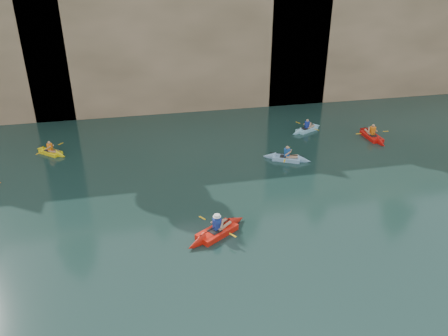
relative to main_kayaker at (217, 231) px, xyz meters
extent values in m
plane|color=black|center=(-0.79, -3.55, -0.18)|extent=(160.00, 160.00, 0.00)
cube|color=tan|center=(-0.79, 26.45, 5.82)|extent=(70.00, 16.00, 12.00)
cube|color=tan|center=(1.21, 19.05, 5.52)|extent=(24.00, 2.40, 11.40)
cube|color=tan|center=(21.21, 19.05, 4.74)|extent=(26.00, 2.40, 9.84)
cube|color=black|center=(-4.79, 18.40, 1.42)|extent=(3.50, 1.00, 3.20)
cube|color=black|center=(9.21, 18.40, 2.07)|extent=(5.00, 1.00, 4.50)
cube|color=red|center=(0.00, 0.00, -0.02)|extent=(2.82, 2.25, 0.32)
cone|color=red|center=(1.10, 0.71, -0.02)|extent=(1.28, 1.24, 0.83)
cone|color=red|center=(-1.10, -0.71, -0.02)|extent=(1.28, 1.24, 0.83)
cube|color=black|center=(-0.13, -0.08, 0.11)|extent=(0.75, 0.74, 0.04)
cube|color=#1B3596|center=(0.00, 0.00, 0.42)|extent=(0.43, 0.39, 0.53)
sphere|color=tan|center=(0.00, 0.00, 0.80)|extent=(0.22, 0.22, 0.22)
cylinder|color=black|center=(0.00, 0.00, 0.28)|extent=(1.89, 1.24, 0.04)
cube|color=gold|center=(-0.55, 0.85, 0.28)|extent=(0.30, 0.40, 0.02)
cube|color=gold|center=(0.55, -0.85, 0.28)|extent=(0.30, 0.40, 0.02)
cylinder|color=white|center=(0.00, 0.00, 0.84)|extent=(0.38, 0.38, 0.11)
cube|color=#7FAED6|center=(6.00, 7.13, -0.04)|extent=(2.48, 1.80, 0.27)
cone|color=#7FAED6|center=(6.99, 6.60, -0.04)|extent=(1.09, 1.05, 0.74)
cone|color=#7FAED6|center=(5.00, 7.66, -0.04)|extent=(1.09, 1.05, 0.74)
cube|color=black|center=(5.87, 7.20, 0.06)|extent=(0.70, 0.67, 0.04)
cube|color=#1C4D9A|center=(6.00, 7.13, 0.35)|extent=(0.40, 0.35, 0.50)
sphere|color=tan|center=(6.00, 7.13, 0.71)|extent=(0.21, 0.21, 0.21)
cylinder|color=black|center=(6.00, 7.13, 0.23)|extent=(1.95, 1.06, 0.04)
cube|color=gold|center=(6.46, 8.01, 0.23)|extent=(0.27, 0.41, 0.02)
cube|color=gold|center=(5.53, 6.25, 0.23)|extent=(0.27, 0.41, 0.02)
cube|color=red|center=(13.23, 9.36, -0.04)|extent=(0.83, 2.72, 0.29)
cone|color=red|center=(13.24, 10.64, -0.04)|extent=(0.79, 0.96, 0.78)
cone|color=red|center=(13.23, 8.08, -0.04)|extent=(0.79, 0.96, 0.78)
cube|color=black|center=(13.23, 9.21, 0.08)|extent=(0.49, 0.55, 0.04)
cube|color=orange|center=(13.23, 9.36, 0.38)|extent=(0.23, 0.36, 0.52)
sphere|color=tan|center=(13.23, 9.36, 0.76)|extent=(0.22, 0.22, 0.22)
cylinder|color=black|center=(13.23, 9.36, 0.25)|extent=(0.05, 2.32, 0.04)
cube|color=gold|center=(12.17, 9.37, 0.25)|extent=(0.42, 0.08, 0.02)
cube|color=gold|center=(14.29, 9.36, 0.25)|extent=(0.42, 0.08, 0.02)
cube|color=yellow|center=(-8.89, 11.40, -0.06)|extent=(2.03, 1.92, 0.25)
cone|color=yellow|center=(-8.16, 10.74, -0.06)|extent=(1.00, 1.00, 0.67)
cone|color=yellow|center=(-9.63, 12.06, -0.06)|extent=(1.00, 1.00, 0.67)
cube|color=black|center=(-9.00, 11.50, 0.04)|extent=(0.69, 0.68, 0.04)
cube|color=orange|center=(-8.89, 11.40, 0.30)|extent=(0.36, 0.35, 0.45)
sphere|color=tan|center=(-8.89, 11.40, 0.62)|extent=(0.19, 0.19, 0.19)
cylinder|color=black|center=(-8.89, 11.40, 0.21)|extent=(1.51, 1.36, 0.04)
cube|color=gold|center=(-8.29, 12.07, 0.21)|extent=(0.34, 0.37, 0.02)
cube|color=gold|center=(-9.49, 10.73, 0.21)|extent=(0.34, 0.37, 0.02)
cube|color=#86CAE0|center=(9.21, 11.68, -0.05)|extent=(2.41, 1.67, 0.25)
cone|color=#86CAE0|center=(10.20, 12.16, -0.05)|extent=(1.04, 0.98, 0.69)
cone|color=#86CAE0|center=(8.23, 11.20, -0.05)|extent=(1.04, 0.98, 0.69)
cube|color=black|center=(9.08, 11.61, 0.05)|extent=(0.68, 0.63, 0.04)
cube|color=navy|center=(9.21, 11.68, 0.31)|extent=(0.37, 0.32, 0.46)
sphere|color=tan|center=(9.21, 11.68, 0.65)|extent=(0.20, 0.20, 0.20)
cylinder|color=black|center=(9.21, 11.68, 0.22)|extent=(1.86, 0.93, 0.04)
cube|color=gold|center=(8.81, 12.51, 0.22)|extent=(0.26, 0.41, 0.02)
cube|color=gold|center=(9.62, 10.85, 0.22)|extent=(0.26, 0.41, 0.02)
camera|label=1|loc=(-3.33, -16.74, 11.70)|focal=35.00mm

